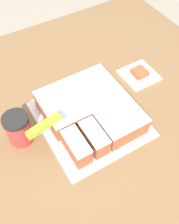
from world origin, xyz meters
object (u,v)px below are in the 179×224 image
at_px(brownie, 140,72).
at_px(knife, 54,119).
at_px(cake_board, 89,119).
at_px(coffee_cup, 19,129).
at_px(cake, 90,111).

bearing_deg(brownie, knife, -168.59).
xyz_separation_m(cake_board, coffee_cup, (-0.24, 0.05, 0.06)).
bearing_deg(knife, brownie, 1.03).
xyz_separation_m(cake_board, brownie, (0.29, 0.09, 0.01)).
relative_size(cake, brownie, 5.48).
height_order(cake, brownie, cake).
height_order(cake, knife, knife).
height_order(coffee_cup, brownie, coffee_cup).
bearing_deg(coffee_cup, knife, -21.91).
distance_m(cake_board, cake, 0.04).
bearing_deg(cake_board, cake, 47.24).
relative_size(knife, coffee_cup, 2.74).
bearing_deg(cake, knife, -179.30).
distance_m(knife, coffee_cup, 0.12).
bearing_deg(coffee_cup, cake, -9.97).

